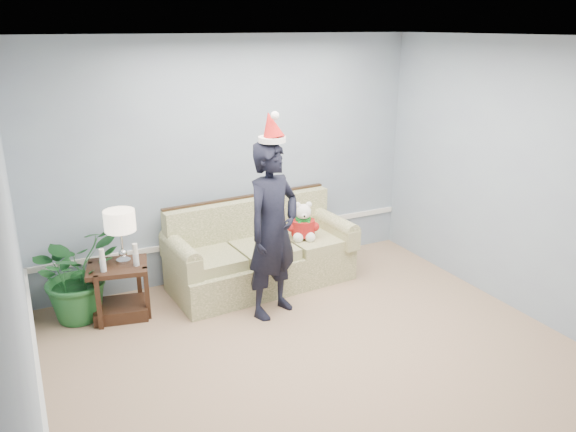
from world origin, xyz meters
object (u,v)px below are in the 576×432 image
(table_lamp, at_px, (120,223))
(houseplant, at_px, (76,273))
(sofa, at_px, (259,255))
(side_table, at_px, (120,296))
(man, at_px, (273,231))
(teddy_bear, at_px, (304,225))

(table_lamp, distance_m, houseplant, 0.66)
(sofa, xyz_separation_m, side_table, (-1.56, -0.09, -0.12))
(man, bearing_deg, sofa, 55.19)
(houseplant, bearing_deg, table_lamp, -13.92)
(sofa, xyz_separation_m, table_lamp, (-1.48, -0.04, 0.63))
(sofa, bearing_deg, table_lamp, 177.82)
(sofa, relative_size, teddy_bear, 4.73)
(houseplant, bearing_deg, sofa, -2.10)
(houseplant, height_order, teddy_bear, houseplant)
(table_lamp, bearing_deg, teddy_bear, -2.53)
(man, bearing_deg, table_lamp, 131.32)
(table_lamp, height_order, teddy_bear, table_lamp)
(man, bearing_deg, side_table, 134.14)
(sofa, bearing_deg, man, -106.18)
(teddy_bear, bearing_deg, table_lamp, -161.48)
(sofa, distance_m, teddy_bear, 0.60)
(man, bearing_deg, teddy_bear, 19.24)
(table_lamp, height_order, houseplant, table_lamp)
(side_table, height_order, table_lamp, table_lamp)
(sofa, distance_m, side_table, 1.57)
(sofa, relative_size, table_lamp, 3.83)
(sofa, bearing_deg, teddy_bear, -18.15)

